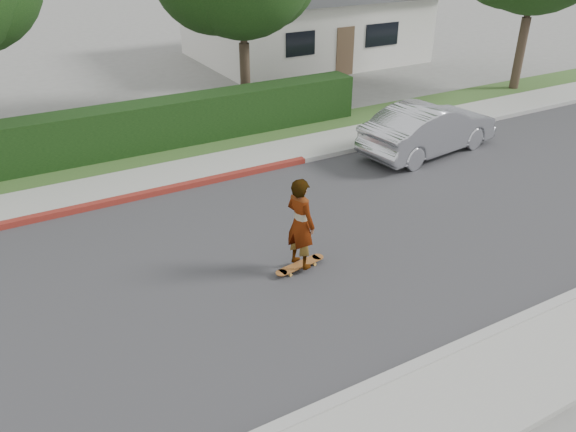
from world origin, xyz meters
name	(u,v)px	position (x,y,z in m)	size (l,w,h in m)	color
ground	(357,231)	(0.00, 0.00, 0.00)	(120.00, 120.00, 0.00)	slate
road	(357,231)	(0.00, 0.00, 0.01)	(60.00, 8.00, 0.01)	#2D2D30
curb_near	(496,331)	(0.00, -4.10, 0.07)	(60.00, 0.20, 0.15)	#9E9E99
sidewalk_near	(540,364)	(0.00, -5.00, 0.06)	(60.00, 1.60, 0.12)	gray
curb_far	(273,167)	(0.00, 4.10, 0.07)	(60.00, 0.20, 0.15)	#9E9E99
curb_red_section	(93,206)	(-5.00, 4.10, 0.08)	(12.00, 0.21, 0.15)	maroon
sidewalk_far	(259,157)	(0.00, 5.00, 0.06)	(60.00, 1.60, 0.12)	gray
planting_strip	(236,140)	(0.00, 6.60, 0.05)	(60.00, 1.60, 0.10)	#2D4C1E
hedge	(135,129)	(-3.00, 7.20, 0.75)	(15.00, 1.00, 1.50)	black
house	(303,14)	(8.00, 16.00, 2.10)	(10.60, 8.60, 4.30)	beige
skateboard	(300,265)	(-1.92, -0.70, 0.10)	(1.21, 0.41, 0.11)	gold
skateboarder	(301,223)	(-1.92, -0.70, 1.07)	(0.69, 0.46, 1.90)	white
car_silver	(429,129)	(4.69, 2.97, 0.75)	(1.60, 4.58, 1.51)	#BBBCC3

